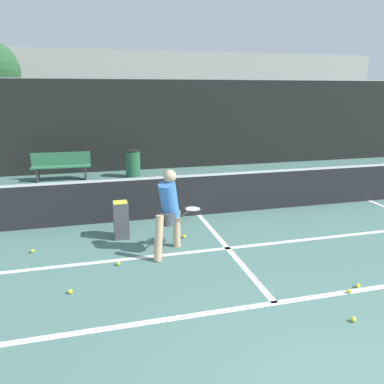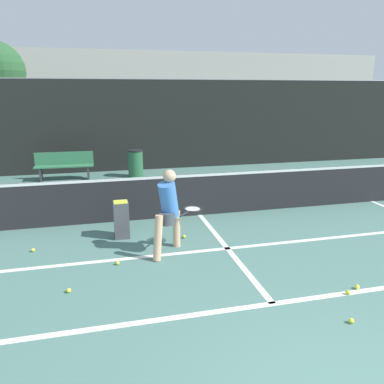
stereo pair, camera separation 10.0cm
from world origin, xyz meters
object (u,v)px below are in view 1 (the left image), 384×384
Objects in this scene: player_practicing at (169,208)px; ball_hopper at (121,219)px; courtside_bench at (61,165)px; parked_car at (35,143)px; trash_bin at (133,164)px.

player_practicing reaches higher than ball_hopper.
courtside_bench reaches higher than ball_hopper.
trash_bin is at bearing -50.64° from parked_car.
player_practicing is 1.66× the size of trash_bin.
courtside_bench is 4.32m from parked_car.
parked_car reaches higher than ball_hopper.
player_practicing is 10.84m from parked_car.
player_practicing is 6.53m from courtside_bench.
courtside_bench is (-2.20, 6.14, -0.32)m from player_practicing.
player_practicing reaches higher than courtside_bench.
trash_bin is (2.20, -0.12, -0.03)m from courtside_bench.
ball_hopper is at bearing -73.83° from parked_car.
parked_car is at bearing 106.17° from ball_hopper.
courtside_bench is at bearing 176.90° from trash_bin.
trash_bin is (0.76, 5.15, 0.07)m from ball_hopper.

